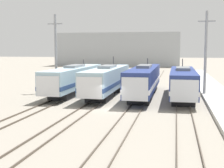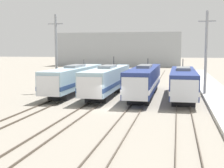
{
  "view_description": "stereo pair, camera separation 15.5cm",
  "coord_description": "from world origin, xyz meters",
  "px_view_note": "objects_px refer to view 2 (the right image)",
  "views": [
    {
      "loc": [
        6.6,
        -31.59,
        6.32
      ],
      "look_at": [
        -0.26,
        1.85,
        2.47
      ],
      "focal_mm": 50.0,
      "sensor_mm": 36.0,
      "label": 1
    },
    {
      "loc": [
        6.76,
        -31.56,
        6.32
      ],
      "look_at": [
        -0.26,
        1.85,
        2.47
      ],
      "focal_mm": 50.0,
      "sensor_mm": 36.0,
      "label": 2
    }
  ],
  "objects_px": {
    "locomotive_far_right": "(183,83)",
    "catenary_tower_left": "(56,53)",
    "locomotive_center_left": "(107,80)",
    "locomotive_center_right": "(144,80)",
    "locomotive_far_left": "(74,79)",
    "catenary_tower_right": "(206,53)"
  },
  "relations": [
    {
      "from": "locomotive_far_right",
      "to": "catenary_tower_left",
      "type": "relative_size",
      "value": 1.55
    },
    {
      "from": "locomotive_center_left",
      "to": "locomotive_center_right",
      "type": "xyz_separation_m",
      "value": [
        5.0,
        0.34,
        0.05
      ]
    },
    {
      "from": "catenary_tower_left",
      "to": "locomotive_center_right",
      "type": "bearing_deg",
      "value": -7.99
    },
    {
      "from": "locomotive_center_left",
      "to": "locomotive_center_right",
      "type": "relative_size",
      "value": 0.93
    },
    {
      "from": "locomotive_center_right",
      "to": "locomotive_far_right",
      "type": "height_order",
      "value": "locomotive_far_right"
    },
    {
      "from": "locomotive_far_left",
      "to": "catenary_tower_left",
      "type": "distance_m",
      "value": 4.92
    },
    {
      "from": "catenary_tower_right",
      "to": "locomotive_far_left",
      "type": "bearing_deg",
      "value": -176.64
    },
    {
      "from": "catenary_tower_left",
      "to": "locomotive_far_right",
      "type": "bearing_deg",
      "value": -8.97
    },
    {
      "from": "locomotive_far_right",
      "to": "catenary_tower_right",
      "type": "height_order",
      "value": "catenary_tower_right"
    },
    {
      "from": "locomotive_far_left",
      "to": "catenary_tower_left",
      "type": "bearing_deg",
      "value": 161.08
    },
    {
      "from": "locomotive_far_left",
      "to": "locomotive_center_right",
      "type": "height_order",
      "value": "locomotive_center_right"
    },
    {
      "from": "locomotive_center_left",
      "to": "catenary_tower_right",
      "type": "relative_size",
      "value": 1.64
    },
    {
      "from": "locomotive_center_right",
      "to": "catenary_tower_right",
      "type": "distance_m",
      "value": 8.9
    },
    {
      "from": "catenary_tower_left",
      "to": "catenary_tower_right",
      "type": "height_order",
      "value": "same"
    },
    {
      "from": "locomotive_far_right",
      "to": "locomotive_center_left",
      "type": "bearing_deg",
      "value": 176.11
    },
    {
      "from": "locomotive_center_left",
      "to": "locomotive_far_right",
      "type": "xyz_separation_m",
      "value": [
        10.0,
        -0.68,
        -0.05
      ]
    },
    {
      "from": "locomotive_far_right",
      "to": "catenary_tower_right",
      "type": "bearing_deg",
      "value": 44.35
    },
    {
      "from": "catenary_tower_right",
      "to": "locomotive_far_right",
      "type": "bearing_deg",
      "value": -135.65
    },
    {
      "from": "locomotive_center_right",
      "to": "locomotive_far_right",
      "type": "distance_m",
      "value": 5.1
    },
    {
      "from": "locomotive_center_right",
      "to": "catenary_tower_left",
      "type": "relative_size",
      "value": 1.78
    },
    {
      "from": "locomotive_far_left",
      "to": "locomotive_center_right",
      "type": "relative_size",
      "value": 0.98
    },
    {
      "from": "catenary_tower_left",
      "to": "catenary_tower_right",
      "type": "bearing_deg",
      "value": 0.0
    }
  ]
}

